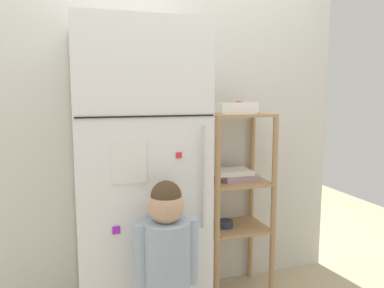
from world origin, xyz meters
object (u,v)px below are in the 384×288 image
at_px(refrigerator, 138,180).
at_px(pantry_shelf_unit, 236,187).
at_px(fruit_bin, 235,108).
at_px(child_standing, 167,259).

relative_size(refrigerator, pantry_shelf_unit, 1.41).
relative_size(pantry_shelf_unit, fruit_bin, 4.96).
bearing_deg(fruit_bin, pantry_shelf_unit, 46.91).
bearing_deg(child_standing, fruit_bin, 44.17).
height_order(child_standing, fruit_bin, fruit_bin).
xyz_separation_m(refrigerator, pantry_shelf_unit, (0.69, 0.15, -0.13)).
relative_size(child_standing, pantry_shelf_unit, 0.78).
distance_m(child_standing, pantry_shelf_unit, 0.89).
distance_m(refrigerator, fruit_bin, 0.79).
distance_m(pantry_shelf_unit, fruit_bin, 0.53).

